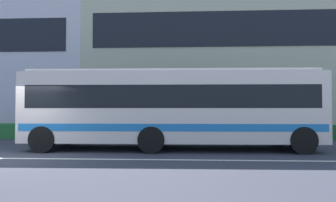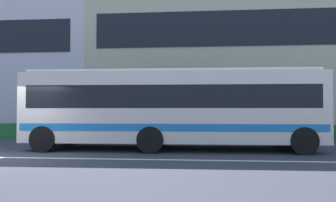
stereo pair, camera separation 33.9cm
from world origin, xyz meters
TOP-DOWN VIEW (x-y plane):
  - ground_plane at (0.00, 0.00)m, footprint 160.00×160.00m
  - lane_centre_line at (0.00, 0.00)m, footprint 60.00×0.16m
  - hedge_row_far at (2.77, 6.40)m, footprint 21.84×1.10m
  - apartment_block_right at (9.74, 15.28)m, footprint 22.15×10.15m
  - transit_bus at (5.31, 2.52)m, footprint 11.70×2.80m

SIDE VIEW (x-z plane):
  - ground_plane at x=0.00m, z-range 0.00..0.00m
  - lane_centre_line at x=0.00m, z-range 0.00..0.01m
  - hedge_row_far at x=2.77m, z-range 0.00..0.81m
  - transit_bus at x=5.31m, z-range 0.16..3.34m
  - apartment_block_right at x=9.74m, z-range 0.00..12.22m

